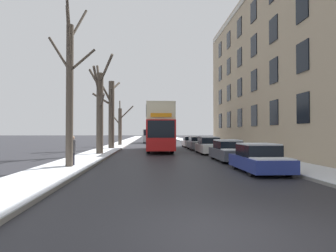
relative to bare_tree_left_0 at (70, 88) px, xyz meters
The scene contains 16 objects.
ground_plane 12.17m from the bare_tree_left_0, 59.95° to the right, with size 320.00×320.00×0.00m, color #28282D.
sidewalk_left 43.31m from the bare_tree_left_0, 90.41° to the left, with size 2.71×130.00×0.16m.
sidewalk_right 44.88m from the bare_tree_left_0, 74.75° to the left, with size 2.71×130.00×0.16m.
terrace_facade_right 19.42m from the bare_tree_left_0, 23.11° to the left, with size 9.10×37.25×15.10m.
bare_tree_left_0 is the anchor object (origin of this frame).
bare_tree_left_1 9.04m from the bare_tree_left_0, 89.72° to the left, with size 2.44×3.50×7.82m.
bare_tree_left_2 17.25m from the bare_tree_left_0, 90.29° to the left, with size 2.85×4.66×7.65m.
bare_tree_left_3 25.62m from the bare_tree_left_0, 89.81° to the left, with size 3.38×2.20×6.31m.
double_decker_bus 15.52m from the bare_tree_left_0, 70.94° to the left, with size 2.49×11.71×4.47m.
parked_car_0 10.10m from the bare_tree_left_0, 10.14° to the right, with size 1.85×4.15×1.38m.
parked_car_1 10.71m from the bare_tree_left_0, 23.05° to the left, with size 1.69×4.59×1.41m.
parked_car_2 14.41m from the bare_tree_left_0, 48.27° to the left, with size 1.83×4.53×1.51m.
parked_car_3 19.29m from the bare_tree_left_0, 60.63° to the left, with size 1.88×4.49×1.42m.
parked_car_4 24.24m from the bare_tree_left_0, 67.17° to the left, with size 1.89×4.49×1.37m.
oncoming_van 37.02m from the bare_tree_left_0, 83.66° to the left, with size 2.08×5.77×2.36m.
pedestrian_left_sidewalk 3.29m from the bare_tree_left_0, 88.24° to the left, with size 0.38×0.38×1.73m.
Camera 1 is at (-1.63, -5.72, 1.93)m, focal length 32.00 mm.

